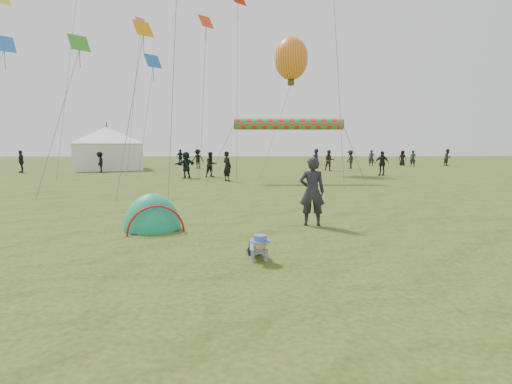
{
  "coord_description": "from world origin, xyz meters",
  "views": [
    {
      "loc": [
        0.17,
        -7.88,
        2.17
      ],
      "look_at": [
        0.33,
        2.0,
        1.0
      ],
      "focal_mm": 28.0,
      "sensor_mm": 36.0,
      "label": 1
    }
  ],
  "objects_px": {
    "popup_tent": "(153,230)",
    "event_marquee": "(107,147)",
    "crawling_toddler": "(258,246)",
    "standing_adult": "(312,192)",
    "balloon_kite": "(291,61)"
  },
  "relations": [
    {
      "from": "crawling_toddler",
      "to": "event_marquee",
      "type": "relative_size",
      "value": 0.12
    },
    {
      "from": "crawling_toddler",
      "to": "balloon_kite",
      "type": "relative_size",
      "value": 0.19
    },
    {
      "from": "popup_tent",
      "to": "event_marquee",
      "type": "height_order",
      "value": "event_marquee"
    },
    {
      "from": "popup_tent",
      "to": "standing_adult",
      "type": "distance_m",
      "value": 4.3
    },
    {
      "from": "event_marquee",
      "to": "popup_tent",
      "type": "bearing_deg",
      "value": -88.7
    },
    {
      "from": "crawling_toddler",
      "to": "popup_tent",
      "type": "xyz_separation_m",
      "value": [
        -2.65,
        2.73,
        -0.26
      ]
    },
    {
      "from": "crawling_toddler",
      "to": "standing_adult",
      "type": "distance_m",
      "value": 3.62
    },
    {
      "from": "popup_tent",
      "to": "event_marquee",
      "type": "distance_m",
      "value": 27.64
    },
    {
      "from": "crawling_toddler",
      "to": "popup_tent",
      "type": "distance_m",
      "value": 3.82
    },
    {
      "from": "crawling_toddler",
      "to": "event_marquee",
      "type": "distance_m",
      "value": 31.16
    },
    {
      "from": "balloon_kite",
      "to": "crawling_toddler",
      "type": "bearing_deg",
      "value": -97.2
    },
    {
      "from": "balloon_kite",
      "to": "standing_adult",
      "type": "bearing_deg",
      "value": -94.21
    },
    {
      "from": "crawling_toddler",
      "to": "event_marquee",
      "type": "xyz_separation_m",
      "value": [
        -12.75,
        28.38,
        1.76
      ]
    },
    {
      "from": "standing_adult",
      "to": "event_marquee",
      "type": "relative_size",
      "value": 0.31
    },
    {
      "from": "crawling_toddler",
      "to": "balloon_kite",
      "type": "xyz_separation_m",
      "value": [
        3.07,
        24.27,
        8.33
      ]
    }
  ]
}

